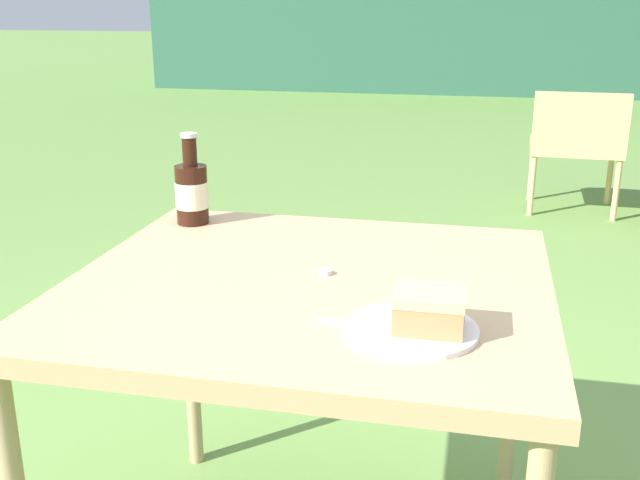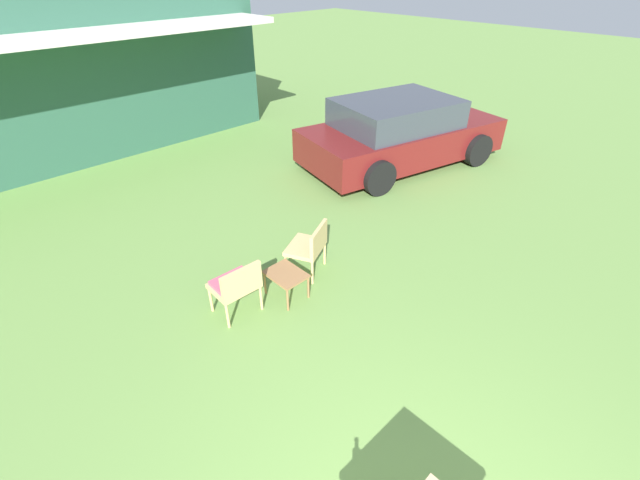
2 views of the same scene
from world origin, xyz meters
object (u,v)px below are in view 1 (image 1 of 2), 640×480
at_px(patio_table, 309,309).
at_px(cake_on_plate, 422,318).
at_px(wicker_chair_cushioned, 577,140).
at_px(cola_bottle_near, 192,191).

relative_size(patio_table, cake_on_plate, 4.24).
bearing_deg(wicker_chair_cushioned, cola_bottle_near, 70.48).
xyz_separation_m(wicker_chair_cushioned, patio_table, (-0.88, -3.46, 0.23)).
relative_size(wicker_chair_cushioned, cake_on_plate, 3.41).
height_order(wicker_chair_cushioned, cake_on_plate, cake_on_plate).
bearing_deg(patio_table, wicker_chair_cushioned, 75.70).
relative_size(patio_table, cola_bottle_near, 4.21).
distance_m(cake_on_plate, cola_bottle_near, 0.82).
bearing_deg(wicker_chair_cushioned, patio_table, 77.99).
bearing_deg(patio_table, cake_on_plate, -40.72).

